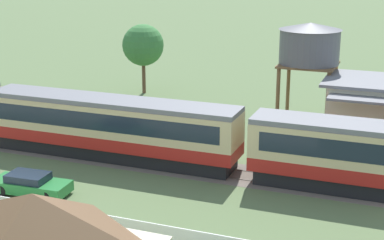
{
  "coord_description": "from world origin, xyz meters",
  "views": [
    {
      "loc": [
        -1.52,
        -30.58,
        13.29
      ],
      "look_at": [
        -13.68,
        1.09,
        3.31
      ],
      "focal_mm": 55.0,
      "sensor_mm": 36.0,
      "label": 1
    }
  ],
  "objects_px": {
    "passenger_train": "(250,141)",
    "water_tower": "(310,45)",
    "parked_car_green": "(30,184)",
    "yard_tree_0": "(143,45)"
  },
  "relations": [
    {
      "from": "passenger_train",
      "to": "parked_car_green",
      "type": "bearing_deg",
      "value": -147.12
    },
    {
      "from": "passenger_train",
      "to": "water_tower",
      "type": "bearing_deg",
      "value": 83.2
    },
    {
      "from": "water_tower",
      "to": "parked_car_green",
      "type": "bearing_deg",
      "value": -123.77
    },
    {
      "from": "water_tower",
      "to": "parked_car_green",
      "type": "xyz_separation_m",
      "value": [
        -12.06,
        -18.03,
        -5.8
      ]
    },
    {
      "from": "water_tower",
      "to": "parked_car_green",
      "type": "relative_size",
      "value": 1.76
    },
    {
      "from": "yard_tree_0",
      "to": "passenger_train",
      "type": "bearing_deg",
      "value": -48.31
    },
    {
      "from": "water_tower",
      "to": "parked_car_green",
      "type": "height_order",
      "value": "water_tower"
    },
    {
      "from": "passenger_train",
      "to": "water_tower",
      "type": "xyz_separation_m",
      "value": [
        1.32,
        11.09,
        4.17
      ]
    },
    {
      "from": "parked_car_green",
      "to": "passenger_train",
      "type": "bearing_deg",
      "value": 29.33
    },
    {
      "from": "passenger_train",
      "to": "water_tower",
      "type": "distance_m",
      "value": 11.92
    }
  ]
}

